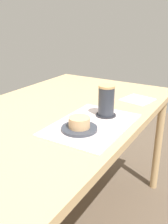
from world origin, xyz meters
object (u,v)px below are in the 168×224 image
coffee_mug (107,100)px  pastry_plate (79,129)px  dining_table (57,123)px  pastry (79,122)px

coffee_mug → pastry_plate: bearing=173.7°
dining_table → pastry: 0.29m
dining_table → pastry_plate: bearing=-122.7°
dining_table → pastry: bearing=-122.7°
pastry_plate → pastry: size_ratio=1.70×
pastry_plate → pastry: pastry is taller
pastry → dining_table: bearing=57.3°
dining_table → pastry: (-0.15, -0.23, 0.11)m
dining_table → coffee_mug: coffee_mug is taller
coffee_mug → pastry: bearing=173.7°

